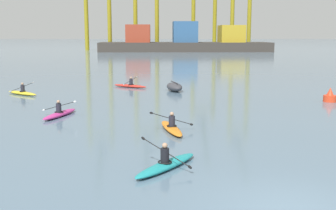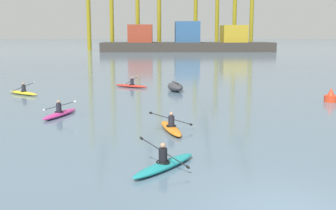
% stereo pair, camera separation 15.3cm
% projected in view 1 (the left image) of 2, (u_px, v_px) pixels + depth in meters
% --- Properties ---
extents(ground_plane, '(800.00, 800.00, 0.00)m').
position_uv_depth(ground_plane, '(289.00, 210.00, 11.17)').
color(ground_plane, slate).
extents(container_barge, '(45.83, 11.54, 7.97)m').
position_uv_depth(container_barge, '(185.00, 42.00, 113.08)').
color(container_barge, '#38332D').
rests_on(container_barge, ground).
extents(capsized_dinghy, '(1.69, 2.79, 0.76)m').
position_uv_depth(capsized_dinghy, '(174.00, 87.00, 34.40)').
color(capsized_dinghy, '#38383D').
rests_on(capsized_dinghy, ground).
extents(channel_buoy, '(0.90, 0.90, 1.00)m').
position_uv_depth(channel_buoy, '(330.00, 97.00, 28.97)').
color(channel_buoy, red).
rests_on(channel_buoy, ground).
extents(kayak_orange, '(2.16, 3.45, 1.02)m').
position_uv_depth(kayak_orange, '(171.00, 127.00, 20.24)').
color(kayak_orange, orange).
rests_on(kayak_orange, ground).
extents(kayak_teal, '(2.52, 3.08, 1.04)m').
position_uv_depth(kayak_teal, '(166.00, 164.00, 14.54)').
color(kayak_teal, teal).
rests_on(kayak_teal, ground).
extents(kayak_magenta, '(2.13, 3.42, 0.98)m').
position_uv_depth(kayak_magenta, '(60.00, 113.00, 23.84)').
color(kayak_magenta, '#C13384').
rests_on(kayak_magenta, ground).
extents(kayak_yellow, '(3.06, 2.55, 0.95)m').
position_uv_depth(kayak_yellow, '(22.00, 92.00, 32.35)').
color(kayak_yellow, yellow).
rests_on(kayak_yellow, ground).
extents(kayak_red, '(3.22, 2.28, 0.95)m').
position_uv_depth(kayak_red, '(130.00, 85.00, 36.79)').
color(kayak_red, red).
rests_on(kayak_red, ground).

